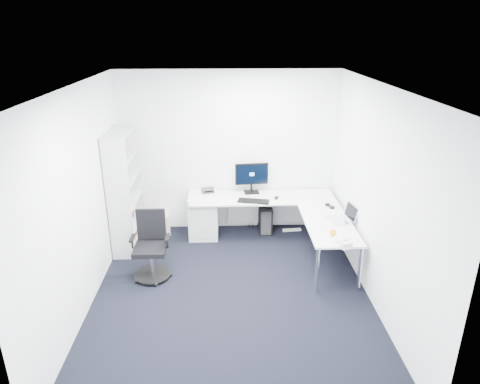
{
  "coord_description": "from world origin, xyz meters",
  "views": [
    {
      "loc": [
        -0.07,
        -4.78,
        3.32
      ],
      "look_at": [
        0.15,
        1.05,
        1.05
      ],
      "focal_mm": 32.0,
      "sensor_mm": 36.0,
      "label": 1
    }
  ],
  "objects_px": {
    "l_desk": "(264,225)",
    "monitor": "(252,178)",
    "task_chair": "(150,247)",
    "laptop": "(338,213)",
    "bookshelf": "(125,191)"
  },
  "relations": [
    {
      "from": "task_chair",
      "to": "laptop",
      "type": "bearing_deg",
      "value": 6.1
    },
    {
      "from": "bookshelf",
      "to": "monitor",
      "type": "xyz_separation_m",
      "value": [
        2.0,
        0.48,
        0.02
      ]
    },
    {
      "from": "task_chair",
      "to": "monitor",
      "type": "xyz_separation_m",
      "value": [
        1.49,
        1.46,
        0.48
      ]
    },
    {
      "from": "task_chair",
      "to": "monitor",
      "type": "distance_m",
      "value": 2.14
    },
    {
      "from": "l_desk",
      "to": "monitor",
      "type": "distance_m",
      "value": 0.83
    },
    {
      "from": "l_desk",
      "to": "monitor",
      "type": "height_order",
      "value": "monitor"
    },
    {
      "from": "bookshelf",
      "to": "task_chair",
      "type": "height_order",
      "value": "bookshelf"
    },
    {
      "from": "l_desk",
      "to": "task_chair",
      "type": "xyz_separation_m",
      "value": [
        -1.66,
        -0.93,
        0.13
      ]
    },
    {
      "from": "l_desk",
      "to": "bookshelf",
      "type": "relative_size",
      "value": 1.26
    },
    {
      "from": "l_desk",
      "to": "monitor",
      "type": "bearing_deg",
      "value": 108.14
    },
    {
      "from": "l_desk",
      "to": "laptop",
      "type": "relative_size",
      "value": 6.84
    },
    {
      "from": "bookshelf",
      "to": "monitor",
      "type": "height_order",
      "value": "bookshelf"
    },
    {
      "from": "monitor",
      "to": "laptop",
      "type": "height_order",
      "value": "monitor"
    },
    {
      "from": "bookshelf",
      "to": "task_chair",
      "type": "xyz_separation_m",
      "value": [
        0.51,
        -0.98,
        -0.47
      ]
    },
    {
      "from": "bookshelf",
      "to": "laptop",
      "type": "height_order",
      "value": "bookshelf"
    }
  ]
}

